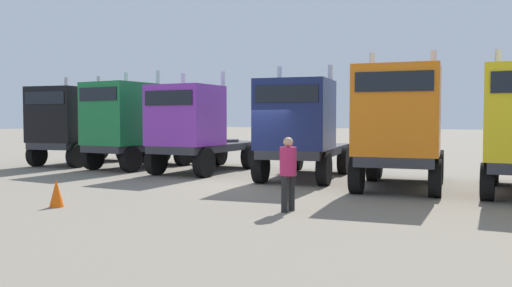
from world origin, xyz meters
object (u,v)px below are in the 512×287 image
Objects in this scene: semi_truck_purple at (196,128)px; semi_truck_black at (73,125)px; traffic_cone_near at (56,193)px; semi_truck_orange at (399,126)px; semi_truck_navy at (300,129)px; semi_truck_green at (129,124)px; visitor_with_camera at (288,168)px.

semi_truck_black is at bearing -95.53° from semi_truck_purple.
semi_truck_orange is at bearing 51.82° from traffic_cone_near.
semi_truck_navy reaches higher than traffic_cone_near.
visitor_with_camera is (11.22, -5.39, -0.93)m from semi_truck_green.
semi_truck_orange reaches higher than semi_truck_navy.
semi_truck_green is 3.68m from semi_truck_purple.
semi_truck_orange is at bearing 74.54° from semi_truck_black.
semi_truck_black is at bearing -13.61° from visitor_with_camera.
traffic_cone_near is at bearing 8.45° from semi_truck_purple.
semi_truck_navy is 3.73× the size of visitor_with_camera.
visitor_with_camera is (7.54, -5.58, -0.80)m from semi_truck_purple.
semi_truck_black is at bearing -91.93° from semi_truck_green.
semi_truck_purple is 9.42m from visitor_with_camera.
semi_truck_green is at bearing -102.47° from semi_truck_navy.
semi_truck_purple is at bearing 77.60° from semi_truck_black.
semi_truck_orange is at bearing 78.75° from semi_truck_purple.
semi_truck_green is at bearing 76.93° from semi_truck_black.
traffic_cone_near is (2.41, -8.25, -1.48)m from semi_truck_purple.
semi_truck_green is 8.39m from semi_truck_navy.
semi_truck_navy is at bearing -57.85° from visitor_with_camera.
traffic_cone_near is (-6.09, -7.75, -1.63)m from semi_truck_orange.
traffic_cone_near is (6.09, -8.06, -1.61)m from semi_truck_green.
semi_truck_navy is (4.71, 0.15, 0.02)m from semi_truck_purple.
semi_truck_navy is at bearing 83.93° from semi_truck_purple.
semi_truck_green is 12.48m from visitor_with_camera.
semi_truck_black is at bearing -102.67° from semi_truck_navy.
semi_truck_black is 1.00× the size of semi_truck_navy.
semi_truck_navy is (12.11, 0.45, -0.08)m from semi_truck_black.
semi_truck_orange is at bearing 84.94° from semi_truck_green.
semi_truck_green is 3.37× the size of visitor_with_camera.
semi_truck_navy reaches higher than semi_truck_purple.
visitor_with_camera is at bearing 60.74° from semi_truck_green.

